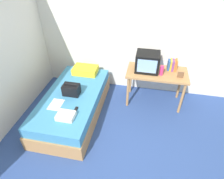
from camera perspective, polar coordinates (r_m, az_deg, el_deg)
ground_plane at (r=3.20m, az=0.32°, el=-19.53°), size 8.00×8.00×0.00m
wall_back at (r=3.99m, az=6.22°, el=16.75°), size 5.20×0.10×2.60m
bed at (r=3.75m, az=-11.49°, el=-4.25°), size 1.00×2.00×0.48m
desk at (r=3.82m, az=13.24°, el=4.00°), size 1.16×0.60×0.74m
tv at (r=3.70m, az=10.59°, el=8.17°), size 0.44×0.39×0.36m
water_bottle at (r=3.65m, az=14.68°, el=5.53°), size 0.07×0.07×0.19m
book_row at (r=3.87m, az=17.69°, el=7.02°), size 0.17×0.16×0.22m
picture_frame at (r=3.68m, az=19.89°, el=4.14°), size 0.11×0.02×0.12m
pillow at (r=4.14m, az=-8.02°, el=5.81°), size 0.51×0.35×0.14m
handbag at (r=3.54m, az=-12.13°, el=-0.03°), size 0.30×0.20×0.22m
magazine at (r=3.43m, az=-16.49°, el=-4.35°), size 0.21×0.29×0.01m
remote_dark at (r=3.24m, az=-10.93°, el=-6.11°), size 0.04×0.16×0.02m
remote_silver at (r=3.75m, az=-13.85°, el=0.29°), size 0.04×0.14×0.02m
folded_towel at (r=3.13m, az=-13.73°, el=-7.68°), size 0.28×0.22×0.08m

